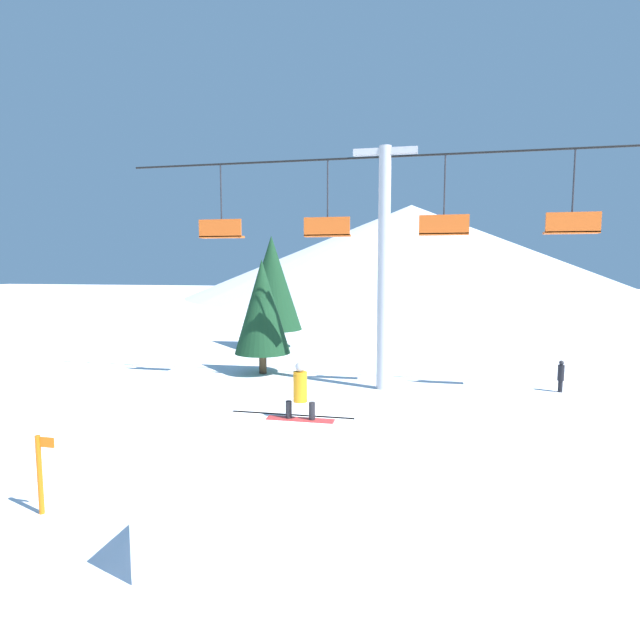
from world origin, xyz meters
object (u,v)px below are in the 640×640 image
object	(u,v)px
trail_marker	(40,472)
pine_tree_near	(262,307)
distant_skier	(561,375)
snowboarder	(300,392)
snow_ramp	(263,487)

from	to	relation	value
trail_marker	pine_tree_near	bearing A→B (deg)	89.40
pine_tree_near	distant_skier	bearing A→B (deg)	-4.17
pine_tree_near	snowboarder	bearing A→B (deg)	-67.73
snowboarder	pine_tree_near	world-z (taller)	pine_tree_near
pine_tree_near	trail_marker	distance (m)	13.31
snowboarder	trail_marker	xyz separation A→B (m)	(-4.63, -2.16, -1.28)
snow_ramp	snowboarder	xyz separation A→B (m)	(0.28, 1.70, 1.36)
pine_tree_near	distant_skier	world-z (taller)	pine_tree_near
snow_ramp	distant_skier	bearing A→B (deg)	55.83
snow_ramp	distant_skier	world-z (taller)	snow_ramp
trail_marker	snowboarder	bearing A→B (deg)	25.04
snow_ramp	pine_tree_near	distance (m)	13.54
snowboarder	pine_tree_near	size ratio (longest dim) A/B	0.29
trail_marker	distant_skier	size ratio (longest dim) A/B	1.27
snowboarder	trail_marker	distance (m)	5.27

